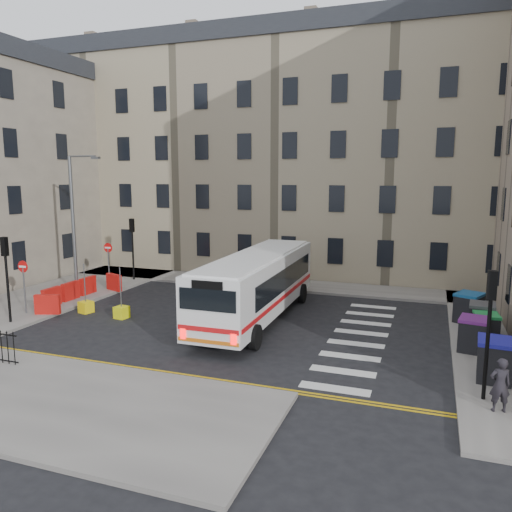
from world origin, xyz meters
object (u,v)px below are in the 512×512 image
Objects in this scene: pedestrian at (500,385)px; wheelie_bin_d at (482,318)px; streetlamp at (73,223)px; bus at (257,283)px; wheelie_bin_b at (473,334)px; bollard_chevron at (122,312)px; wheelie_bin_a at (495,360)px; bollard_yellow at (86,307)px; wheelie_bin_c at (486,328)px; wheelie_bin_e at (469,307)px.

wheelie_bin_d is at bearing -104.52° from pedestrian.
streetlamp reaches higher than bus.
pedestrian is at bearing -75.77° from wheelie_bin_b.
streetlamp reaches higher than bollard_chevron.
wheelie_bin_a is 0.87× the size of pedestrian.
bollard_chevron is (-16.71, 2.54, -0.58)m from wheelie_bin_a.
bus is at bearing 11.79° from bollard_yellow.
wheelie_bin_b is 2.59m from wheelie_bin_d.
wheelie_bin_c is 6.74m from pedestrian.
bollard_yellow is (-19.05, 2.78, -0.58)m from wheelie_bin_a.
streetlamp is 22.36m from wheelie_bin_d.
wheelie_bin_b is (-0.48, 2.91, -0.05)m from wheelie_bin_a.
bollard_chevron is at bearing 175.73° from wheelie_bin_a.
wheelie_bin_c reaches higher than bollard_yellow.
wheelie_bin_e is at bearing 15.72° from bollard_chevron.
streetlamp is at bearing 169.69° from wheelie_bin_a.
bollard_chevron is (-16.59, 5.03, -0.68)m from pedestrian.
streetlamp is 21.97m from wheelie_bin_e.
pedestrian is (-0.15, -7.93, 0.14)m from wheelie_bin_d.
bus is 10.40m from wheelie_bin_c.
wheelie_bin_b is at bearing 0.38° from bollard_yellow.
pedestrian is 19.67m from bollard_yellow.
wheelie_bin_b is 18.58m from bollard_yellow.
wheelie_bin_e reaches higher than bollard_chevron.
pedestrian is (-0.12, -2.49, 0.10)m from wheelie_bin_a.
wheelie_bin_b is 1.45m from wheelie_bin_c.
wheelie_bin_e is 16.95m from bollard_chevron.
wheelie_bin_b is at bearing -7.59° from streetlamp.
pedestrian reaches higher than wheelie_bin_c.
wheelie_bin_b is at bearing -96.17° from wheelie_bin_d.
bollard_yellow is at bearing -169.24° from wheelie_bin_b.
bus is 10.20m from wheelie_bin_e.
bollard_yellow is (-19.08, -2.66, -0.53)m from wheelie_bin_d.
wheelie_bin_e is 2.70× the size of bollard_chevron.
pedestrian is (-0.22, -6.73, 0.21)m from wheelie_bin_c.
wheelie_bin_a is 1.18× the size of wheelie_bin_c.
wheelie_bin_e is at bearing 13.63° from bus.
bus is 9.96m from wheelie_bin_b.
wheelie_bin_e reaches higher than wheelie_bin_b.
wheelie_bin_a is at bearing -62.37° from wheelie_bin_e.
wheelie_bin_d is 16.99m from bollard_chevron.
streetlamp is 4.91× the size of pedestrian.
wheelie_bin_a is at bearing -14.68° from streetlamp.
bus is at bearing -179.60° from wheelie_bin_b.
bus is 8.72× the size of wheelie_bin_d.
wheelie_bin_d reaches higher than bollard_chevron.
streetlamp is at bearing -177.20° from wheelie_bin_b.
wheelie_bin_d is (22.08, -0.34, -3.50)m from streetlamp.
wheelie_bin_c is at bearing -55.79° from wheelie_bin_e.
wheelie_bin_a is at bearing -96.46° from wheelie_bin_c.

